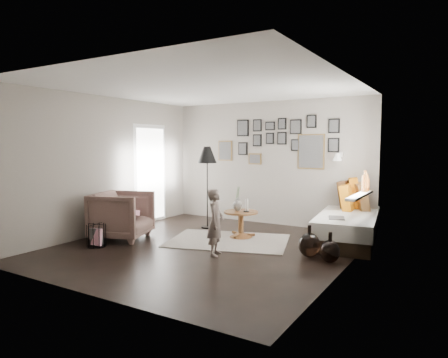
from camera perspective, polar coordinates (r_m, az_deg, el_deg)
The scene contains 23 objects.
ground at distance 6.67m, azimuth -2.62°, elevation -9.77°, with size 4.80×4.80×0.00m, color black.
wall_back at distance 8.56m, azimuth 6.29°, elevation 2.30°, with size 4.50×4.50×0.00m, color gray.
wall_front at distance 4.66m, azimuth -19.27°, elevation -0.19°, with size 4.50×4.50×0.00m, color gray.
wall_left at distance 7.93m, azimuth -16.33°, elevation 1.92°, with size 4.80×4.80×0.00m, color gray.
wall_right at distance 5.54m, azimuth 17.08°, elevation 0.65°, with size 4.80×4.80×0.00m, color gray.
ceiling at distance 6.51m, azimuth -2.72°, elevation 12.95°, with size 4.80×4.80×0.00m, color white.
door_left at distance 8.79m, azimuth -10.46°, elevation 0.69°, with size 0.00×2.14×2.14m.
window_right at distance 6.89m, azimuth 19.10°, elevation -1.66°, with size 0.15×1.32×1.30m.
gallery_wall at distance 8.42m, azimuth 8.05°, elevation 5.25°, with size 2.74×0.03×1.08m.
wall_sconce at distance 7.77m, azimuth 15.92°, elevation 3.07°, with size 0.18×0.36×0.16m.
rug at distance 7.10m, azimuth 0.63°, elevation -8.80°, with size 2.03×1.42×0.01m, color beige.
pedestal_table at distance 7.31m, azimuth 2.42°, elevation -6.64°, with size 0.62×0.62×0.49m.
vase at distance 7.29m, azimuth 1.96°, elevation -3.48°, with size 0.18×0.18×0.44m.
candles at distance 7.19m, azimuth 3.20°, elevation -3.80°, with size 0.11×0.11×0.23m.
daybed at distance 7.41m, azimuth 17.48°, elevation -5.88°, with size 1.21×2.32×1.08m.
magazine_on_daybed at distance 6.77m, azimuth 15.80°, elevation -5.36°, with size 0.24×0.33×0.02m, color black.
armchair at distance 7.40m, azimuth -14.36°, elevation -5.06°, with size 0.91×0.94×0.85m, color brown.
armchair_cushion at distance 7.40m, azimuth -13.93°, elevation -4.62°, with size 0.39×0.39×0.10m, color white.
floor_lamp at distance 8.02m, azimuth -2.42°, elevation 3.04°, with size 0.39×0.39×1.65m.
magazine_basket at distance 7.02m, azimuth -17.77°, elevation -7.70°, with size 0.35×0.35×0.38m.
demijohn_large at distance 6.21m, azimuth 12.07°, elevation -9.18°, with size 0.32×0.32×0.49m.
demijohn_small at distance 6.01m, azimuth 14.90°, elevation -9.94°, with size 0.29×0.29×0.44m.
child at distance 6.12m, azimuth -1.21°, elevation -6.19°, with size 0.37×0.24×1.02m, color #665750.
Camera 1 is at (3.58, -5.36, 1.70)m, focal length 32.00 mm.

